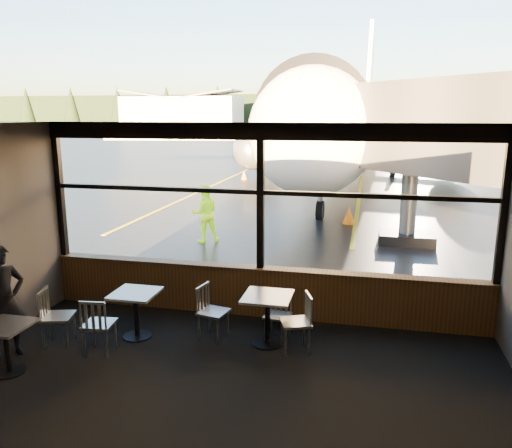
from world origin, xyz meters
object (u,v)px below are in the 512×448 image
(chair_near_n, at_px, (277,316))
(chair_mid_w, at_px, (58,317))
(jet_bridge, at_px, (438,160))
(ground_crew, at_px, (205,213))
(cafe_table_near, at_px, (267,320))
(cafe_table_left, at_px, (7,349))
(chair_near_e, at_px, (295,323))
(cone_nose, at_px, (349,215))
(cone_wing, at_px, (244,175))
(chair_mid_s, at_px, (99,325))
(cafe_table_mid, at_px, (136,315))
(passenger, at_px, (4,302))
(chair_near_w, at_px, (214,313))
(airliner, at_px, (355,77))

(chair_near_n, height_order, chair_mid_w, chair_mid_w)
(jet_bridge, bearing_deg, ground_crew, -175.28)
(cafe_table_near, distance_m, cafe_table_left, 3.84)
(chair_near_e, distance_m, cone_nose, 9.62)
(cafe_table_left, relative_size, cone_wing, 1.57)
(jet_bridge, height_order, chair_mid_s, jet_bridge)
(cafe_table_mid, distance_m, cone_wing, 20.54)
(passenger, xyz_separation_m, cone_nose, (4.69, 10.73, -0.60))
(cafe_table_left, relative_size, ground_crew, 0.44)
(chair_near_w, relative_size, ground_crew, 0.55)
(cone_nose, bearing_deg, ground_crew, -139.71)
(cone_nose, bearing_deg, cafe_table_mid, -107.58)
(chair_mid_s, bearing_deg, cafe_table_mid, 56.86)
(chair_near_n, bearing_deg, cafe_table_near, 65.36)
(jet_bridge, bearing_deg, cone_wing, 122.69)
(jet_bridge, bearing_deg, airliner, 99.88)
(chair_near_e, distance_m, ground_crew, 7.18)
(airliner, xyz_separation_m, jet_bridge, (2.76, -15.87, -3.24))
(jet_bridge, relative_size, passenger, 6.35)
(cafe_table_left, bearing_deg, jet_bridge, 51.29)
(chair_near_e, bearing_deg, cafe_table_mid, 72.10)
(jet_bridge, xyz_separation_m, chair_mid_s, (-5.72, -7.47, -1.99))
(ground_crew, bearing_deg, chair_near_n, 88.81)
(chair_mid_w, xyz_separation_m, cone_nose, (4.15, 10.23, -0.19))
(airliner, xyz_separation_m, chair_near_n, (-0.35, -22.29, -5.28))
(chair_near_e, xyz_separation_m, chair_near_w, (-1.37, 0.13, -0.01))
(chair_near_e, relative_size, ground_crew, 0.56)
(jet_bridge, relative_size, chair_near_w, 12.24)
(airliner, relative_size, cone_nose, 64.97)
(cafe_table_near, xyz_separation_m, cone_nose, (0.90, 9.47, -0.13))
(chair_mid_w, bearing_deg, chair_near_e, 84.66)
(chair_near_w, relative_size, chair_near_n, 1.12)
(cafe_table_near, distance_m, chair_near_w, 0.90)
(chair_near_w, bearing_deg, cafe_table_near, 101.75)
(chair_mid_s, height_order, ground_crew, ground_crew)
(cafe_table_left, xyz_separation_m, chair_near_n, (3.56, 1.91, 0.04))
(chair_near_e, bearing_deg, cone_nose, -22.33)
(chair_near_e, xyz_separation_m, passenger, (-4.26, -1.13, 0.41))
(airliner, distance_m, chair_near_n, 22.91)
(chair_near_w, distance_m, cone_wing, 20.56)
(chair_near_w, distance_m, chair_near_n, 1.05)
(airliner, bearing_deg, chair_near_n, -88.11)
(cone_wing, bearing_deg, cafe_table_left, -84.89)
(cafe_table_left, bearing_deg, cone_wing, 95.11)
(cafe_table_left, xyz_separation_m, chair_near_e, (3.91, 1.58, 0.10))
(cafe_table_near, xyz_separation_m, cafe_table_mid, (-2.17, -0.22, -0.02))
(jet_bridge, distance_m, chair_near_e, 7.57)
(chair_mid_w, bearing_deg, chair_mid_s, 68.39)
(cafe_table_near, relative_size, ground_crew, 0.50)
(chair_mid_w, distance_m, passenger, 0.85)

